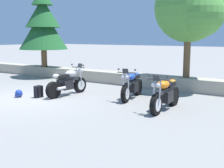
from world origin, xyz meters
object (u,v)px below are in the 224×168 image
object	(u,v)px
pine_tree_far_left	(43,23)
motorcycle_silver_near_left	(68,83)
rider_helmet	(19,94)
motorcycle_orange_far_right	(165,95)
leafy_tree_mid_left	(191,9)
rider_backpack	(38,91)
motorcycle_blue_centre	(132,85)

from	to	relation	value
pine_tree_far_left	motorcycle_silver_near_left	bearing A→B (deg)	-34.63
motorcycle_silver_near_left	pine_tree_far_left	bearing A→B (deg)	145.37
rider_helmet	motorcycle_orange_far_right	bearing A→B (deg)	12.89
pine_tree_far_left	leafy_tree_mid_left	size ratio (longest dim) A/B	1.03
motorcycle_orange_far_right	rider_backpack	size ratio (longest dim) A/B	4.39
motorcycle_silver_near_left	rider_helmet	xyz separation A→B (m)	(-1.28, -1.31, -0.35)
motorcycle_blue_centre	leafy_tree_mid_left	xyz separation A→B (m)	(1.19, 2.64, 2.84)
motorcycle_blue_centre	rider_backpack	xyz separation A→B (m)	(-3.00, -1.75, -0.24)
motorcycle_silver_near_left	rider_helmet	distance (m)	1.87
leafy_tree_mid_left	rider_backpack	bearing A→B (deg)	-133.64
motorcycle_orange_far_right	pine_tree_far_left	bearing A→B (deg)	159.24
motorcycle_silver_near_left	rider_backpack	xyz separation A→B (m)	(-0.63, -0.93, -0.24)
rider_backpack	motorcycle_silver_near_left	bearing A→B (deg)	55.81
rider_backpack	pine_tree_far_left	size ratio (longest dim) A/B	0.11
rider_backpack	leafy_tree_mid_left	world-z (taller)	leafy_tree_mid_left
motorcycle_blue_centre	motorcycle_silver_near_left	bearing A→B (deg)	-160.83
motorcycle_orange_far_right	rider_backpack	distance (m)	4.78
motorcycle_silver_near_left	motorcycle_orange_far_right	distance (m)	4.07
motorcycle_silver_near_left	rider_helmet	world-z (taller)	motorcycle_silver_near_left
leafy_tree_mid_left	motorcycle_blue_centre	bearing A→B (deg)	-114.28
motorcycle_orange_far_right	rider_backpack	world-z (taller)	motorcycle_orange_far_right
rider_backpack	leafy_tree_mid_left	distance (m)	6.80
rider_backpack	rider_helmet	xyz separation A→B (m)	(-0.65, -0.38, -0.11)
rider_backpack	motorcycle_orange_far_right	bearing A→B (deg)	10.18
motorcycle_silver_near_left	motorcycle_orange_far_right	world-z (taller)	same
motorcycle_blue_centre	rider_helmet	distance (m)	4.24
motorcycle_orange_far_right	rider_backpack	xyz separation A→B (m)	(-4.70, -0.84, -0.24)
motorcycle_orange_far_right	leafy_tree_mid_left	size ratio (longest dim) A/B	0.49
pine_tree_far_left	leafy_tree_mid_left	world-z (taller)	pine_tree_far_left
motorcycle_silver_near_left	pine_tree_far_left	size ratio (longest dim) A/B	0.47
rider_helmet	pine_tree_far_left	world-z (taller)	pine_tree_far_left
motorcycle_silver_near_left	leafy_tree_mid_left	xyz separation A→B (m)	(3.56, 3.46, 2.84)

